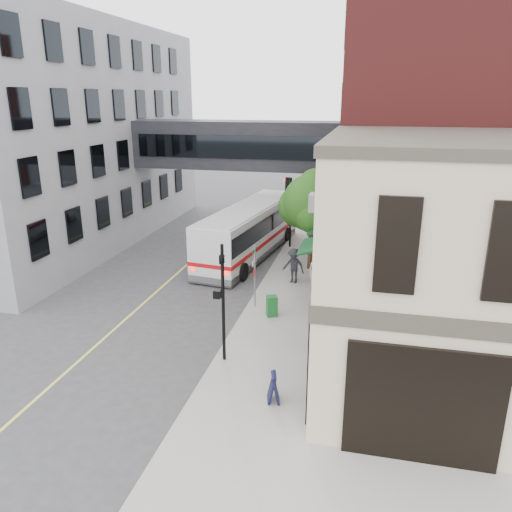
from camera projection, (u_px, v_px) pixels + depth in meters
The scene contains 17 objects.
ground at pixel (196, 391), 16.94m from camera, with size 120.00×120.00×0.00m, color #38383A.
sidewalk_main at pixel (308, 264), 29.46m from camera, with size 4.00×60.00×0.15m, color gray.
corner_building at pixel (485, 275), 15.57m from camera, with size 10.19×8.12×8.45m.
brick_building at pixel (464, 146), 26.54m from camera, with size 13.76×18.00×14.00m.
opposite_building at pixel (32, 135), 33.27m from camera, with size 14.00×24.00×14.00m, color gray.
skyway_bridge at pixel (242, 145), 32.27m from camera, with size 14.00×3.18×3.00m.
traffic_signal_near at pixel (222, 289), 17.80m from camera, with size 0.44×0.22×4.60m.
traffic_signal_far at pixel (289, 198), 31.61m from camera, with size 0.53×0.28×4.50m.
street_sign_pole at pixel (255, 271), 22.75m from camera, with size 0.08×0.75×3.00m.
street_tree at pixel (312, 203), 27.51m from camera, with size 3.80×3.20×5.60m.
lane_marking at pixel (171, 278), 27.28m from camera, with size 0.12×40.00×0.01m, color #D8CC4C.
bus at pixel (250, 229), 30.62m from camera, with size 4.08×11.74×3.09m.
pedestrian_a at pixel (314, 271), 25.62m from camera, with size 0.57×0.38×1.57m, color beige.
pedestrian_b at pixel (318, 258), 27.60m from camera, with size 0.80×0.62×1.64m, color pink.
pedestrian_c at pixel (294, 266), 26.01m from camera, with size 1.21×0.69×1.87m, color black.
newspaper_box at pixel (272, 306), 22.20m from camera, with size 0.47×0.42×0.93m, color #155D24.
sandwich_board at pixel (274, 388), 15.96m from camera, with size 0.35×0.55×0.98m, color black.
Camera 1 is at (5.30, -13.87, 9.57)m, focal length 35.00 mm.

